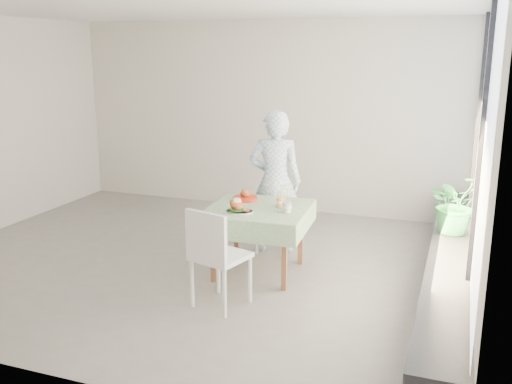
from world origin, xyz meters
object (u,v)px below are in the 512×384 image
at_px(diner, 275,182).
at_px(juice_cup_orange, 281,201).
at_px(chair_far, 274,231).
at_px(potted_plant, 456,203).
at_px(cafe_table, 259,232).
at_px(chair_near, 220,276).
at_px(main_dish, 238,207).

bearing_deg(diner, juice_cup_orange, 98.98).
distance_m(chair_far, potted_plant, 2.12).
height_order(cafe_table, diner, diner).
height_order(cafe_table, chair_far, chair_far).
relative_size(chair_near, diner, 0.57).
height_order(cafe_table, juice_cup_orange, juice_cup_orange).
xyz_separation_m(chair_far, chair_near, (0.01, -1.62, 0.05)).
bearing_deg(juice_cup_orange, chair_near, -106.10).
distance_m(diner, juice_cup_orange, 0.70).
xyz_separation_m(cafe_table, potted_plant, (1.97, 0.59, 0.36)).
height_order(cafe_table, main_dish, main_dish).
bearing_deg(chair_far, juice_cup_orange, -65.95).
bearing_deg(cafe_table, chair_far, 95.64).
relative_size(cafe_table, main_dish, 3.78).
xyz_separation_m(chair_near, potted_plant, (2.03, 1.49, 0.52)).
xyz_separation_m(cafe_table, chair_far, (-0.07, 0.73, -0.21)).
relative_size(cafe_table, potted_plant, 1.72).
relative_size(cafe_table, chair_far, 1.38).
xyz_separation_m(chair_far, potted_plant, (2.04, -0.14, 0.57)).
bearing_deg(cafe_table, main_dish, -120.13).
bearing_deg(juice_cup_orange, cafe_table, -158.66).
relative_size(diner, juice_cup_orange, 5.89).
distance_m(chair_near, juice_cup_orange, 1.14).
distance_m(diner, main_dish, 0.98).
bearing_deg(potted_plant, main_dish, -158.42).
bearing_deg(juice_cup_orange, potted_plant, 16.17).
bearing_deg(cafe_table, diner, 94.55).
height_order(main_dish, potted_plant, potted_plant).
height_order(chair_far, chair_near, chair_near).
distance_m(cafe_table, potted_plant, 2.09).
bearing_deg(chair_near, main_dish, 96.40).
height_order(cafe_table, chair_near, chair_near).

